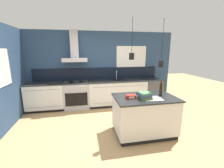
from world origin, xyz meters
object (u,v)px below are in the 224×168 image
Objects in this scene: oven_range at (77,95)px; dishwasher at (152,91)px; red_supply_box at (131,97)px; book_stack at (145,96)px; bottle_on_island at (161,89)px.

oven_range is 2.76m from dishwasher.
oven_range is at bearing 121.64° from red_supply_box.
oven_range is at bearing -179.91° from dishwasher.
book_stack reaches higher than oven_range.
bottle_on_island is at bearing 14.90° from book_stack.
red_supply_box is at bearing 164.50° from book_stack.
dishwasher is at bearing 53.44° from red_supply_box.
book_stack is 0.30m from red_supply_box.
dishwasher is 2.23m from bottle_on_island.
bottle_on_island reaches higher than dishwasher.
oven_range is 2.44m from red_supply_box.
oven_range is 2.88m from bottle_on_island.
oven_range and dishwasher have the same top height.
dishwasher is at bearing 68.81° from bottle_on_island.
dishwasher is 2.52× the size of bottle_on_island.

